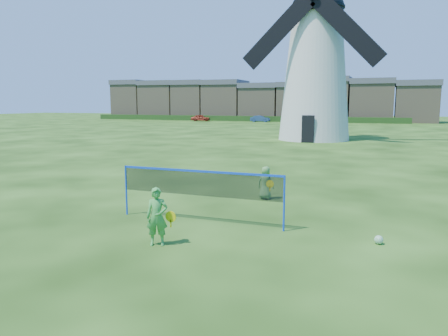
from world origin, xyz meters
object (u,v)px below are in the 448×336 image
object	(u,v)px
player_girl	(157,217)
play_ball	(379,240)
player_boy	(266,183)
windmill	(316,66)
badminton_net	(200,184)
car_left	(201,118)
car_right	(260,119)

from	to	relation	value
player_girl	play_ball	xyz separation A→B (m)	(5.10, 2.00, -0.61)
player_boy	play_ball	xyz separation A→B (m)	(3.94, -3.84, -0.49)
windmill	play_ball	distance (m)	31.14
badminton_net	play_ball	distance (m)	5.06
player_boy	play_ball	bearing A→B (deg)	139.53
player_girl	car_left	size ratio (longest dim) A/B	0.40
badminton_net	player_boy	size ratio (longest dim) A/B	4.19
player_boy	play_ball	size ratio (longest dim) A/B	5.47
badminton_net	car_left	size ratio (longest dim) A/B	1.39
player_girl	player_boy	world-z (taller)	player_girl
player_boy	car_left	xyz separation A→B (m)	(-28.99, 59.96, 0.01)
windmill	car_right	xyz separation A→B (m)	(-15.09, 34.77, -6.30)
windmill	car_right	size ratio (longest dim) A/B	5.35
play_ball	player_girl	bearing A→B (deg)	-158.59
car_left	car_right	distance (m)	11.61
badminton_net	play_ball	world-z (taller)	badminton_net
player_boy	windmill	bearing A→B (deg)	-81.05
player_girl	car_left	bearing A→B (deg)	91.35
car_left	play_ball	bearing A→B (deg)	-165.82
car_left	car_right	xyz separation A→B (m)	(11.59, 0.71, -0.03)
play_ball	car_right	distance (m)	67.96
windmill	badminton_net	size ratio (longest dim) A/B	3.74
player_girl	car_right	bearing A→B (deg)	82.15
play_ball	car_left	xyz separation A→B (m)	(-32.93, 63.81, 0.51)
player_boy	car_right	xyz separation A→B (m)	(-17.41, 60.68, -0.02)
player_girl	player_boy	bearing A→B (deg)	57.22
play_ball	car_right	size ratio (longest dim) A/B	0.06
play_ball	player_boy	bearing A→B (deg)	135.71
player_girl	windmill	bearing A→B (deg)	70.53
car_left	windmill	bearing A→B (deg)	-155.06
play_ball	car_left	size ratio (longest dim) A/B	0.06
play_ball	car_right	bearing A→B (deg)	108.31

